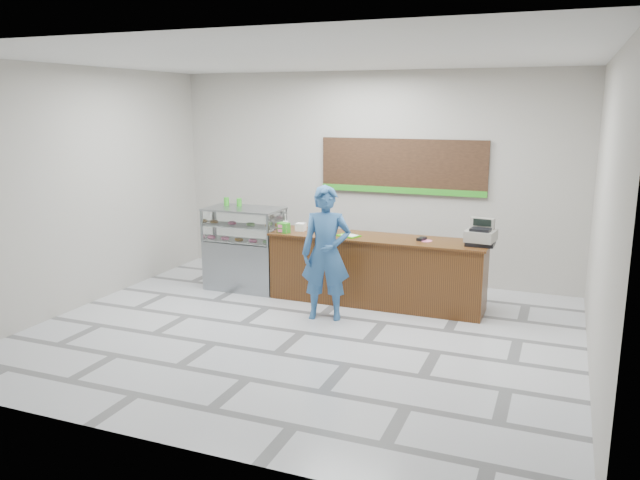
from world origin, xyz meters
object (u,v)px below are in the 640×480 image
at_px(sales_counter, 376,270).
at_px(display_case, 245,248).
at_px(customer, 326,253).
at_px(serving_tray, 349,236).
at_px(cash_register, 481,235).

relative_size(sales_counter, display_case, 2.45).
relative_size(display_case, customer, 0.71).
xyz_separation_m(display_case, customer, (1.75, -0.88, 0.26)).
bearing_deg(display_case, sales_counter, 0.01).
bearing_deg(customer, serving_tray, 70.80).
distance_m(sales_counter, display_case, 2.23).
bearing_deg(customer, sales_counter, 47.30).
bearing_deg(cash_register, serving_tray, -169.12).
distance_m(cash_register, customer, 2.18).
xyz_separation_m(display_case, cash_register, (3.72, 0.02, 0.49)).
xyz_separation_m(sales_counter, serving_tray, (-0.41, -0.10, 0.52)).
distance_m(cash_register, serving_tray, 1.92).
bearing_deg(display_case, serving_tray, -3.24).
height_order(serving_tray, customer, customer).
height_order(display_case, serving_tray, display_case).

